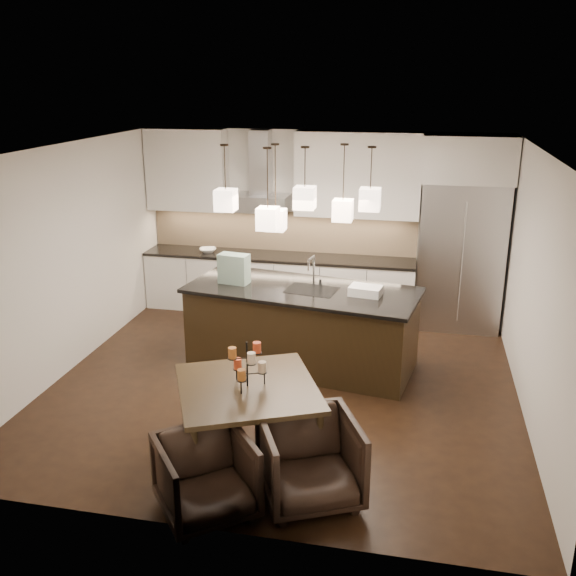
% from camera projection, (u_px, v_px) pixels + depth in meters
% --- Properties ---
extents(floor, '(5.50, 5.50, 0.02)m').
position_uv_depth(floor, '(285.00, 383.00, 7.84)').
color(floor, black).
rests_on(floor, ground).
extents(ceiling, '(5.50, 5.50, 0.02)m').
position_uv_depth(ceiling, '(284.00, 149.00, 6.96)').
color(ceiling, white).
rests_on(ceiling, wall_back).
extents(wall_back, '(5.50, 0.02, 2.80)m').
position_uv_depth(wall_back, '(322.00, 222.00, 9.96)').
color(wall_back, silver).
rests_on(wall_back, ground).
extents(wall_front, '(5.50, 0.02, 2.80)m').
position_uv_depth(wall_front, '(207.00, 377.00, 4.83)').
color(wall_front, silver).
rests_on(wall_front, ground).
extents(wall_left, '(0.02, 5.50, 2.80)m').
position_uv_depth(wall_left, '(67.00, 259.00, 7.94)').
color(wall_left, silver).
rests_on(wall_left, ground).
extents(wall_right, '(0.02, 5.50, 2.80)m').
position_uv_depth(wall_right, '(536.00, 288.00, 6.86)').
color(wall_right, silver).
rests_on(wall_right, ground).
extents(refrigerator, '(1.20, 0.72, 2.15)m').
position_uv_depth(refrigerator, '(460.00, 256.00, 9.30)').
color(refrigerator, '#B7B7BA').
rests_on(refrigerator, floor).
extents(fridge_panel, '(1.26, 0.72, 0.65)m').
position_uv_depth(fridge_panel, '(469.00, 159.00, 8.86)').
color(fridge_panel, silver).
rests_on(fridge_panel, refrigerator).
extents(lower_cabinets, '(4.21, 0.62, 0.88)m').
position_uv_depth(lower_cabinets, '(278.00, 285.00, 10.08)').
color(lower_cabinets, silver).
rests_on(lower_cabinets, floor).
extents(countertop, '(4.21, 0.66, 0.04)m').
position_uv_depth(countertop, '(278.00, 256.00, 9.94)').
color(countertop, black).
rests_on(countertop, lower_cabinets).
extents(backsplash, '(4.21, 0.02, 0.63)m').
position_uv_depth(backsplash, '(282.00, 231.00, 10.11)').
color(backsplash, tan).
rests_on(backsplash, countertop).
extents(upper_cab_left, '(1.25, 0.35, 1.25)m').
position_uv_depth(upper_cab_left, '(187.00, 170.00, 9.95)').
color(upper_cab_left, silver).
rests_on(upper_cab_left, wall_back).
extents(upper_cab_right, '(1.85, 0.35, 1.25)m').
position_uv_depth(upper_cab_right, '(358.00, 175.00, 9.43)').
color(upper_cab_right, silver).
rests_on(upper_cab_right, wall_back).
extents(hood_canopy, '(0.90, 0.52, 0.24)m').
position_uv_depth(hood_canopy, '(259.00, 203.00, 9.78)').
color(hood_canopy, '#B7B7BA').
rests_on(hood_canopy, wall_back).
extents(hood_chimney, '(0.30, 0.28, 0.96)m').
position_uv_depth(hood_chimney, '(261.00, 162.00, 9.70)').
color(hood_chimney, '#B7B7BA').
rests_on(hood_chimney, hood_canopy).
extents(fruit_bowl, '(0.33, 0.33, 0.06)m').
position_uv_depth(fruit_bowl, '(208.00, 250.00, 10.09)').
color(fruit_bowl, silver).
rests_on(fruit_bowl, countertop).
extents(island_body, '(2.94, 1.55, 0.99)m').
position_uv_depth(island_body, '(302.00, 328.00, 8.20)').
color(island_body, black).
rests_on(island_body, floor).
extents(island_top, '(3.04, 1.65, 0.04)m').
position_uv_depth(island_top, '(302.00, 290.00, 8.04)').
color(island_top, black).
rests_on(island_top, island_body).
extents(faucet, '(0.15, 0.28, 0.43)m').
position_uv_depth(faucet, '(314.00, 271.00, 8.03)').
color(faucet, silver).
rests_on(faucet, island_top).
extents(tote_bag, '(0.41, 0.26, 0.38)m').
position_uv_depth(tote_bag, '(234.00, 269.00, 8.19)').
color(tote_bag, '#1B4E35').
rests_on(tote_bag, island_top).
extents(food_container, '(0.42, 0.33, 0.11)m').
position_uv_depth(food_container, '(366.00, 291.00, 7.77)').
color(food_container, silver).
rests_on(food_container, island_top).
extents(dining_table, '(1.70, 1.70, 0.77)m').
position_uv_depth(dining_table, '(248.00, 422.00, 6.20)').
color(dining_table, black).
rests_on(dining_table, floor).
extents(candelabra, '(0.49, 0.49, 0.45)m').
position_uv_depth(candelabra, '(247.00, 364.00, 6.00)').
color(candelabra, black).
rests_on(candelabra, dining_table).
extents(candle_a, '(0.10, 0.10, 0.10)m').
position_uv_depth(candle_a, '(262.00, 367.00, 6.05)').
color(candle_a, beige).
rests_on(candle_a, candelabra).
extents(candle_b, '(0.10, 0.10, 0.10)m').
position_uv_depth(candle_b, '(238.00, 364.00, 6.12)').
color(candle_b, '#DF4A25').
rests_on(candle_b, candelabra).
extents(candle_c, '(0.10, 0.10, 0.10)m').
position_uv_depth(candle_c, '(242.00, 375.00, 5.89)').
color(candle_c, '#B06125').
rests_on(candle_c, candelabra).
extents(candle_d, '(0.10, 0.10, 0.10)m').
position_uv_depth(candle_d, '(257.00, 347.00, 6.07)').
color(candle_d, '#DF4A25').
rests_on(candle_d, candelabra).
extents(candle_e, '(0.10, 0.10, 0.10)m').
position_uv_depth(candle_e, '(232.00, 353.00, 5.96)').
color(candle_e, '#B06125').
rests_on(candle_e, candelabra).
extents(candle_f, '(0.10, 0.10, 0.10)m').
position_uv_depth(candle_f, '(251.00, 358.00, 5.85)').
color(candle_f, beige).
rests_on(candle_f, candelabra).
extents(armchair_left, '(1.07, 1.07, 0.70)m').
position_uv_depth(armchair_left, '(206.00, 477.00, 5.39)').
color(armchair_left, black).
rests_on(armchair_left, floor).
extents(armchair_right, '(1.10, 1.11, 0.77)m').
position_uv_depth(armchair_right, '(310.00, 460.00, 5.57)').
color(armchair_right, black).
rests_on(armchair_right, floor).
extents(pendant_a, '(0.24, 0.24, 0.26)m').
position_uv_depth(pendant_a, '(226.00, 200.00, 7.72)').
color(pendant_a, beige).
rests_on(pendant_a, ceiling).
extents(pendant_b, '(0.24, 0.24, 0.26)m').
position_uv_depth(pendant_b, '(276.00, 220.00, 7.89)').
color(pendant_b, beige).
rests_on(pendant_b, ceiling).
extents(pendant_c, '(0.24, 0.24, 0.26)m').
position_uv_depth(pendant_c, '(305.00, 198.00, 7.48)').
color(pendant_c, beige).
rests_on(pendant_c, ceiling).
extents(pendant_d, '(0.24, 0.24, 0.26)m').
position_uv_depth(pendant_d, '(343.00, 210.00, 7.83)').
color(pendant_d, beige).
rests_on(pendant_d, ceiling).
extents(pendant_e, '(0.24, 0.24, 0.26)m').
position_uv_depth(pendant_e, '(370.00, 199.00, 7.50)').
color(pendant_e, beige).
rests_on(pendant_e, ceiling).
extents(pendant_f, '(0.24, 0.24, 0.26)m').
position_uv_depth(pendant_f, '(268.00, 219.00, 7.47)').
color(pendant_f, beige).
rests_on(pendant_f, ceiling).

